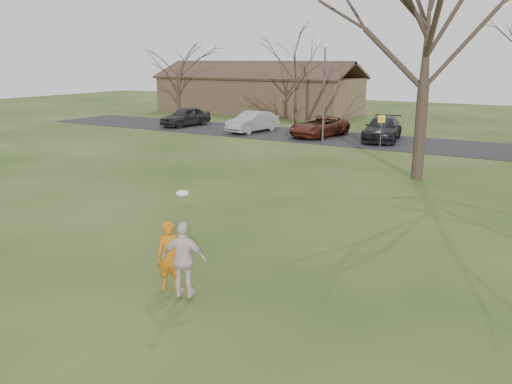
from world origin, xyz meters
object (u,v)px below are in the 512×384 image
player_defender (170,256)px  lamp_post (324,81)px  car_1 (252,122)px  car_2 (319,126)px  car_3 (383,129)px  big_tree (429,18)px  catching_play (184,260)px  car_0 (185,116)px  building (258,93)px

player_defender → lamp_post: 23.53m
car_1 → car_2: size_ratio=0.91×
car_2 → car_3: 4.41m
car_2 → car_1: bearing=-166.1°
big_tree → lamp_post: bearing=136.8°
car_1 → catching_play: size_ratio=1.88×
lamp_post → car_3: bearing=44.0°
lamp_post → car_0: bearing=169.5°
car_0 → car_1: size_ratio=0.97×
car_2 → car_3: car_3 is taller
catching_play → lamp_post: bearing=106.4°
big_tree → car_0: bearing=154.8°
player_defender → big_tree: size_ratio=0.12×
car_1 → lamp_post: bearing=-9.2°
player_defender → car_0: bearing=97.9°
car_3 → lamp_post: size_ratio=0.84×
catching_play → building: size_ratio=0.12×
player_defender → catching_play: bearing=-54.1°
car_1 → big_tree: big_tree is taller
player_defender → big_tree: (1.97, 15.03, 6.17)m
player_defender → car_2: player_defender is taller
car_2 → building: building is taller
lamp_post → car_2: bearing=118.5°
car_2 → car_0: bearing=-170.4°
car_0 → catching_play: catching_play is taller
player_defender → car_3: player_defender is taller
car_3 → lamp_post: lamp_post is taller
building → car_0: bearing=-86.2°
car_2 → building: size_ratio=0.25×
catching_play → big_tree: (1.28, 15.34, 6.03)m
car_0 → big_tree: (21.13, -9.92, 6.20)m
player_defender → car_0: 31.45m
car_0 → car_1: bearing=5.0°
car_0 → car_2: 11.76m
car_3 → car_1: bearing=175.1°
car_0 → car_2: size_ratio=0.89×
car_2 → catching_play: bearing=-63.2°
car_1 → car_3: bearing=13.3°
car_3 → lamp_post: 5.26m
car_2 → big_tree: size_ratio=0.36×
lamp_post → catching_play: bearing=-73.6°
car_2 → building: (-12.63, 12.98, 1.19)m
big_tree → building: bearing=133.7°
car_3 → catching_play: size_ratio=2.16×
lamp_post → player_defender: bearing=-75.0°
car_1 → building: building is taller
car_2 → lamp_post: size_ratio=0.81×
player_defender → car_3: bearing=67.1°
car_1 → lamp_post: lamp_post is taller
catching_play → lamp_post: lamp_post is taller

